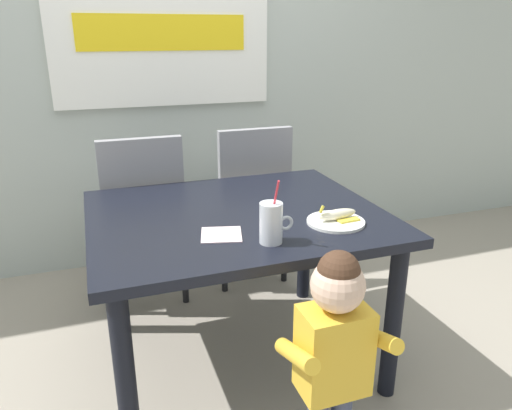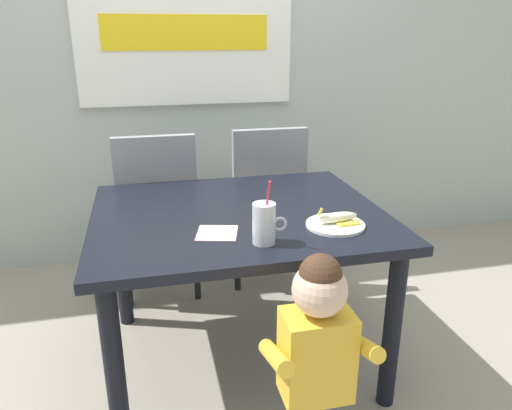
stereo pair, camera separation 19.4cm
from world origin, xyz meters
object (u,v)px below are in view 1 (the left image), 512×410
Objects in this scene: dining_chair_left at (143,210)px; toddler_standing at (334,341)px; dining_chair_right at (249,196)px; peeled_banana at (338,215)px; paper_napkin at (221,235)px; snack_plate at (336,222)px; milk_cup at (271,225)px; dining_table at (237,234)px.

dining_chair_left is 1.15× the size of toddler_standing.
toddler_standing is (-0.19, -1.42, -0.02)m from dining_chair_right.
peeled_banana is 0.48m from paper_napkin.
dining_chair_left is at bearing 125.87° from peeled_banana.
dining_chair_left is 4.17× the size of snack_plate.
milk_cup reaches higher than toddler_standing.
dining_chair_right reaches higher than snack_plate.
dining_chair_right is at bearing 82.42° from toddler_standing.
dining_chair_left is 5.53× the size of peeled_banana.
paper_napkin is at bearing 141.31° from milk_cup.
peeled_banana is (0.32, 0.10, -0.04)m from milk_cup.
milk_cup reaches higher than paper_napkin.
toddler_standing is 0.45m from milk_cup.
milk_cup reaches higher than dining_chair_right.
toddler_standing is 3.64× the size of snack_plate.
milk_cup is (-0.27, -1.08, 0.26)m from dining_chair_right.
dining_chair_right is 1.44m from toddler_standing.
paper_napkin reaches higher than dining_table.
dining_table is at bearing 60.08° from paper_napkin.
milk_cup is at bearing -38.69° from paper_napkin.
snack_plate is at bearing -4.05° from paper_napkin.
dining_chair_left is at bearing 108.83° from milk_cup.
dining_chair_left is 1.16m from snack_plate.
milk_cup is at bearing -85.29° from dining_table.
dining_chair_right is at bearing 67.73° from dining_table.
peeled_banana is (0.01, 0.01, 0.03)m from snack_plate.
dining_chair_right reaches higher than dining_table.
dining_chair_left is 1.12m from milk_cup.
milk_cup reaches higher than snack_plate.
dining_table is at bearing 145.38° from peeled_banana.
peeled_banana is at bearing -2.99° from paper_napkin.
paper_napkin is (-0.43, -0.95, 0.20)m from dining_chair_right.
snack_plate is (0.31, 0.09, -0.06)m from milk_cup.
dining_table is 0.27m from paper_napkin.
paper_napkin is at bearing 116.74° from toddler_standing.
milk_cup is at bearing -163.82° from snack_plate.
snack_plate is at bearing 62.84° from toddler_standing.
paper_napkin is (-0.46, 0.03, -0.00)m from snack_plate.
dining_chair_left is at bearing 125.11° from snack_plate.
peeled_banana is (0.35, -0.24, 0.13)m from dining_table.
dining_chair_right is 1.14m from milk_cup.
milk_cup is 0.21m from paper_napkin.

